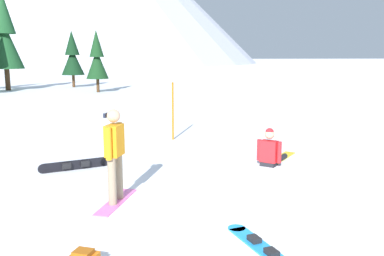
% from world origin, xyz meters
% --- Properties ---
extents(ground_plane, '(800.00, 800.00, 0.00)m').
position_xyz_m(ground_plane, '(0.00, 0.00, 0.00)').
color(ground_plane, white).
extents(snowboarder_foreground, '(0.88, 1.43, 1.73)m').
position_xyz_m(snowboarder_foreground, '(-2.14, 0.70, 0.92)').
color(snowboarder_foreground, pink).
rests_on(snowboarder_foreground, ground_plane).
extents(snowboarder_midground, '(1.52, 1.49, 0.94)m').
position_xyz_m(snowboarder_midground, '(1.81, 2.52, 0.32)').
color(snowboarder_midground, black).
rests_on(snowboarder_midground, ground_plane).
extents(loose_snowboard_far_spare, '(0.54, 1.78, 0.09)m').
position_xyz_m(loose_snowboard_far_spare, '(-0.28, -1.71, 0.02)').
color(loose_snowboard_far_spare, '#1E8CD8').
rests_on(loose_snowboard_far_spare, ground_plane).
extents(loose_snowboard_near_left, '(1.68, 0.50, 0.25)m').
position_xyz_m(loose_snowboard_near_left, '(-2.92, 3.14, 0.13)').
color(loose_snowboard_near_left, black).
rests_on(loose_snowboard_near_left, ground_plane).
extents(trail_marker_pole, '(0.06, 0.06, 1.85)m').
position_xyz_m(trail_marker_pole, '(0.05, 6.16, 0.92)').
color(trail_marker_pole, orange).
rests_on(trail_marker_pole, ground_plane).
extents(pine_tree_leaning, '(2.71, 2.71, 7.68)m').
position_xyz_m(pine_tree_leaning, '(-8.67, 28.49, 4.18)').
color(pine_tree_leaning, '#472D19').
rests_on(pine_tree_leaning, ground_plane).
extents(pine_tree_twin, '(1.63, 1.63, 4.57)m').
position_xyz_m(pine_tree_twin, '(-1.83, 25.00, 2.49)').
color(pine_tree_twin, '#472D19').
rests_on(pine_tree_twin, ground_plane).
extents(pine_tree_short, '(1.92, 1.92, 4.84)m').
position_xyz_m(pine_tree_short, '(-3.75, 30.76, 2.64)').
color(pine_tree_short, '#472D19').
rests_on(pine_tree_short, ground_plane).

